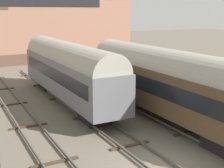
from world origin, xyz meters
name	(u,v)px	position (x,y,z in m)	size (l,w,h in m)	color
ground_plane	(160,168)	(0.00, 0.00, 0.00)	(200.00, 200.00, 0.00)	#60594C
track_middle	(160,166)	(0.00, 0.00, 0.14)	(2.60, 60.00, 0.26)	#4C4742
train_car_brown	(165,80)	(4.59, 5.78, 3.02)	(2.97, 18.12, 5.29)	black
train_car_grey	(68,69)	(0.00, 13.45, 3.02)	(3.06, 17.18, 5.32)	black
station_platform	(214,110)	(7.46, 3.69, 0.98)	(3.11, 11.05, 1.06)	brown
bench	(204,96)	(7.88, 5.18, 1.55)	(1.40, 0.40, 0.91)	brown
warehouse_building	(5,8)	(-0.39, 40.63, 8.33)	(39.50, 10.91, 16.66)	brown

